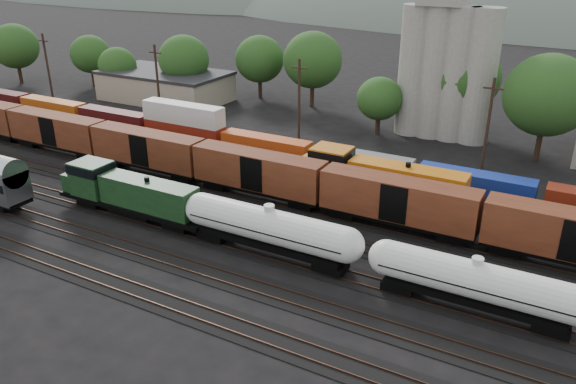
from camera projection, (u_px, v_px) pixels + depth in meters
The scene contains 12 objects.
ground at pixel (303, 234), 53.29m from camera, with size 600.00×600.00×0.00m, color black.
tracks at pixel (303, 233), 53.27m from camera, with size 180.00×33.20×0.20m.
green_locomotive at pixel (125, 191), 55.88m from camera, with size 17.74×3.13×4.70m.
tank_car_a at pixel (269, 228), 48.51m from camera, with size 17.44×3.12×4.57m.
tank_car_b at pixel (474, 282), 40.95m from camera, with size 16.33×2.92×4.28m.
orange_locomotive at pixel (375, 178), 58.76m from camera, with size 20.13×3.35×5.03m.
boxcar_string at pixel (482, 218), 49.42m from camera, with size 184.40×2.90×4.20m.
container_wall at pixel (362, 163), 64.53m from camera, with size 162.99×2.60×5.80m.
grain_silo at pixel (446, 57), 76.32m from camera, with size 13.40×5.00×29.00m.
industrial_sheds at pixel (462, 124), 77.72m from camera, with size 119.38×17.26×5.10m.
tree_band at pixel (440, 83), 79.61m from camera, with size 165.14×21.63×13.75m.
utility_poles at pixel (386, 115), 68.51m from camera, with size 122.20×0.36×12.00m.
Camera 1 is at (21.38, -42.18, 24.93)m, focal length 35.00 mm.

